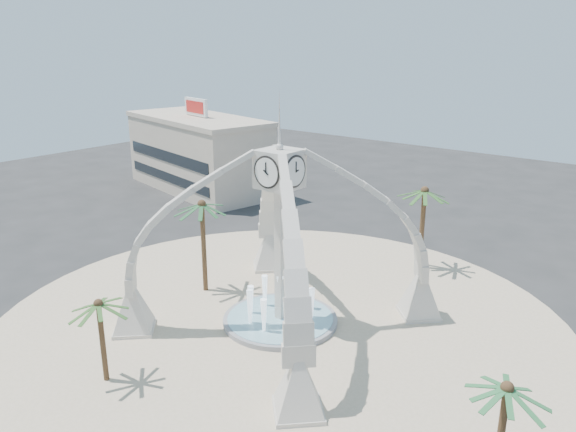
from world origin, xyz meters
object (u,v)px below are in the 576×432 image
Objects in this scene: fountain at (280,319)px; palm_west at (202,206)px; clock_tower at (280,236)px; palm_east at (507,389)px; palm_south at (98,305)px; palm_north at (425,192)px.

fountain is 1.01× the size of palm_west.
clock_tower is at bearing -90.00° from fountain.
palm_south is at bearing -163.88° from palm_east.
clock_tower reaches higher than fountain.
palm_west is at bearing 110.49° from palm_south.
fountain is 1.44× the size of palm_south.
clock_tower is 18.06m from palm_east.
fountain is (0.00, 0.00, -6.20)m from clock_tower.
palm_south is (-3.47, -11.71, -1.63)m from clock_tower.
palm_west reaches higher than palm_south.
clock_tower is at bearing 73.49° from palm_south.
palm_west is 13.14m from palm_south.
palm_north is (3.12, 15.25, 0.37)m from clock_tower.
palm_north reaches higher than palm_east.
palm_north is (-13.93, 21.03, 1.81)m from palm_east.
clock_tower is 12.33m from palm_south.
clock_tower is 3.23× the size of palm_south.
palm_west is at bearing 176.91° from clock_tower.
clock_tower reaches higher than palm_south.
fountain is 18.62m from palm_east.
palm_east is 1.04× the size of palm_south.
palm_west is 1.42× the size of palm_south.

